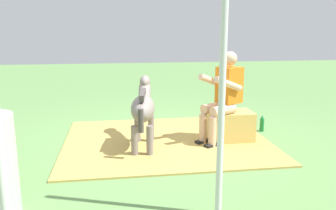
{
  "coord_description": "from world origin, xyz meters",
  "views": [
    {
      "loc": [
        0.64,
        4.89,
        1.66
      ],
      "look_at": [
        -0.11,
        -0.08,
        0.55
      ],
      "focal_mm": 37.55,
      "sensor_mm": 36.0,
      "label": 1
    }
  ],
  "objects_px": {
    "pony_standing": "(143,107)",
    "soda_bottle": "(262,124)",
    "tent_pole_left": "(222,88)",
    "hay_bale": "(231,126)",
    "person_seated": "(223,94)"
  },
  "relations": [
    {
      "from": "pony_standing",
      "to": "hay_bale",
      "type": "bearing_deg",
      "value": -176.18
    },
    {
      "from": "hay_bale",
      "to": "soda_bottle",
      "type": "height_order",
      "value": "hay_bale"
    },
    {
      "from": "person_seated",
      "to": "pony_standing",
      "type": "bearing_deg",
      "value": 1.8
    },
    {
      "from": "pony_standing",
      "to": "tent_pole_left",
      "type": "xyz_separation_m",
      "value": [
        -0.52,
        1.95,
        0.59
      ]
    },
    {
      "from": "pony_standing",
      "to": "soda_bottle",
      "type": "relative_size",
      "value": 5.0
    },
    {
      "from": "pony_standing",
      "to": "tent_pole_left",
      "type": "relative_size",
      "value": 0.57
    },
    {
      "from": "soda_bottle",
      "to": "tent_pole_left",
      "type": "height_order",
      "value": "tent_pole_left"
    },
    {
      "from": "pony_standing",
      "to": "tent_pole_left",
      "type": "distance_m",
      "value": 2.1
    },
    {
      "from": "person_seated",
      "to": "pony_standing",
      "type": "height_order",
      "value": "person_seated"
    },
    {
      "from": "hay_bale",
      "to": "tent_pole_left",
      "type": "bearing_deg",
      "value": 68.7
    },
    {
      "from": "hay_bale",
      "to": "tent_pole_left",
      "type": "distance_m",
      "value": 2.38
    },
    {
      "from": "pony_standing",
      "to": "soda_bottle",
      "type": "xyz_separation_m",
      "value": [
        -1.97,
        -0.49,
        -0.45
      ]
    },
    {
      "from": "person_seated",
      "to": "pony_standing",
      "type": "relative_size",
      "value": 0.99
    },
    {
      "from": "soda_bottle",
      "to": "pony_standing",
      "type": "bearing_deg",
      "value": 13.84
    },
    {
      "from": "pony_standing",
      "to": "soda_bottle",
      "type": "bearing_deg",
      "value": -166.16
    }
  ]
}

